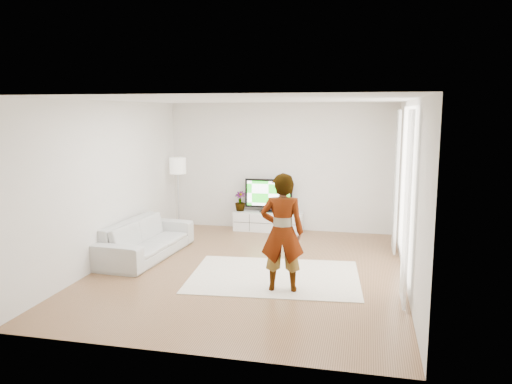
% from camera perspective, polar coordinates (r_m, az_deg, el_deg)
% --- Properties ---
extents(floor, '(6.00, 6.00, 0.00)m').
position_cam_1_polar(floor, '(8.44, -0.76, -8.88)').
color(floor, '#996B45').
rests_on(floor, ground).
extents(ceiling, '(6.00, 6.00, 0.00)m').
position_cam_1_polar(ceiling, '(8.03, -0.81, 10.48)').
color(ceiling, white).
rests_on(ceiling, wall_back).
extents(wall_left, '(0.02, 6.00, 2.80)m').
position_cam_1_polar(wall_left, '(9.02, -16.42, 1.05)').
color(wall_left, silver).
rests_on(wall_left, floor).
extents(wall_right, '(0.02, 6.00, 2.80)m').
position_cam_1_polar(wall_right, '(7.93, 17.08, -0.07)').
color(wall_right, silver).
rests_on(wall_right, floor).
extents(wall_back, '(5.00, 0.02, 2.80)m').
position_cam_1_polar(wall_back, '(11.03, 2.82, 2.85)').
color(wall_back, silver).
rests_on(wall_back, floor).
extents(wall_front, '(5.00, 0.02, 2.80)m').
position_cam_1_polar(wall_front, '(5.30, -8.32, -4.26)').
color(wall_front, silver).
rests_on(wall_front, floor).
extents(window, '(0.01, 2.60, 2.50)m').
position_cam_1_polar(window, '(8.22, 16.80, 0.61)').
color(window, white).
rests_on(window, wall_right).
extents(curtain_near, '(0.04, 0.70, 2.60)m').
position_cam_1_polar(curtain_near, '(6.95, 16.86, -1.75)').
color(curtain_near, white).
rests_on(curtain_near, floor).
extents(curtain_far, '(0.04, 0.70, 2.60)m').
position_cam_1_polar(curtain_far, '(9.51, 15.75, 1.18)').
color(curtain_far, white).
rests_on(curtain_far, floor).
extents(media_console, '(1.51, 0.43, 0.43)m').
position_cam_1_polar(media_console, '(11.04, 1.41, -3.38)').
color(media_console, white).
rests_on(media_console, floor).
extents(television, '(1.05, 0.21, 0.73)m').
position_cam_1_polar(television, '(10.95, 1.45, -0.25)').
color(television, black).
rests_on(television, media_console).
extents(game_console, '(0.07, 0.18, 0.24)m').
position_cam_1_polar(game_console, '(10.87, 4.84, -1.83)').
color(game_console, white).
rests_on(game_console, media_console).
extents(potted_plant, '(0.26, 0.26, 0.43)m').
position_cam_1_polar(potted_plant, '(11.10, -1.83, -1.06)').
color(potted_plant, '#3F7238').
rests_on(potted_plant, media_console).
extents(rug, '(2.84, 2.16, 0.01)m').
position_cam_1_polar(rug, '(8.11, 2.12, -9.61)').
color(rug, white).
rests_on(rug, floor).
extents(player, '(0.69, 0.50, 1.74)m').
position_cam_1_polar(player, '(7.28, 3.01, -4.61)').
color(player, '#334772').
rests_on(player, rug).
extents(sofa, '(1.03, 2.32, 0.66)m').
position_cam_1_polar(sofa, '(9.32, -12.42, -5.24)').
color(sofa, '#BBBBB6').
rests_on(sofa, floor).
extents(floor_lamp, '(0.36, 0.36, 1.61)m').
position_cam_1_polar(floor_lamp, '(11.11, -8.93, 2.62)').
color(floor_lamp, silver).
rests_on(floor_lamp, floor).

